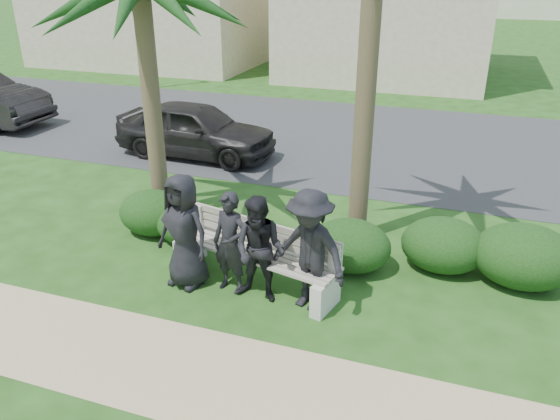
% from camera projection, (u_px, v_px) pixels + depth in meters
% --- Properties ---
extents(ground, '(160.00, 160.00, 0.00)m').
position_uv_depth(ground, '(260.00, 294.00, 7.95)').
color(ground, '#1E4112').
rests_on(ground, ground).
extents(footpath, '(30.00, 1.60, 0.01)m').
position_uv_depth(footpath, '(205.00, 375.00, 6.41)').
color(footpath, tan).
rests_on(footpath, ground).
extents(asphalt_street, '(160.00, 8.00, 0.01)m').
position_uv_depth(asphalt_street, '(366.00, 140.00, 14.83)').
color(asphalt_street, '#2D2D30').
rests_on(asphalt_street, ground).
extents(street_lamp, '(0.36, 0.36, 4.29)m').
position_uv_depth(street_lamp, '(146.00, 7.00, 19.73)').
color(street_lamp, black).
rests_on(street_lamp, ground).
extents(park_bench, '(2.75, 1.18, 0.92)m').
position_uv_depth(park_bench, '(254.00, 258.00, 8.09)').
color(park_bench, '#9F9385').
rests_on(park_bench, ground).
extents(man_a, '(0.95, 0.72, 1.74)m').
position_uv_depth(man_a, '(184.00, 231.00, 7.89)').
color(man_a, black).
rests_on(man_a, ground).
extents(man_b, '(0.62, 0.47, 1.53)m').
position_uv_depth(man_b, '(230.00, 243.00, 7.78)').
color(man_b, black).
rests_on(man_b, ground).
extents(man_c, '(0.79, 0.62, 1.57)m').
position_uv_depth(man_c, '(260.00, 250.00, 7.55)').
color(man_c, black).
rests_on(man_c, ground).
extents(man_d, '(1.29, 0.99, 1.76)m').
position_uv_depth(man_d, '(309.00, 251.00, 7.33)').
color(man_d, black).
rests_on(man_d, ground).
extents(hedge_a, '(1.23, 1.01, 0.80)m').
position_uv_depth(hedge_a, '(153.00, 211.00, 9.64)').
color(hedge_a, black).
rests_on(hedge_a, ground).
extents(hedge_b, '(1.09, 0.90, 0.71)m').
position_uv_depth(hedge_b, '(187.00, 223.00, 9.33)').
color(hedge_b, black).
rests_on(hedge_b, ground).
extents(hedge_d, '(1.27, 1.05, 0.83)m').
position_uv_depth(hedge_d, '(350.00, 244.00, 8.50)').
color(hedge_d, black).
rests_on(hedge_d, ground).
extents(hedge_e, '(1.31, 1.09, 0.86)m').
position_uv_depth(hedge_e, '(444.00, 243.00, 8.49)').
color(hedge_e, black).
rests_on(hedge_e, ground).
extents(hedge_f, '(1.47, 1.22, 0.96)m').
position_uv_depth(hedge_f, '(524.00, 254.00, 8.06)').
color(hedge_f, black).
rests_on(hedge_f, ground).
extents(car_a, '(4.03, 1.76, 1.35)m').
position_uv_depth(car_a, '(196.00, 129.00, 13.37)').
color(car_a, black).
rests_on(car_a, ground).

